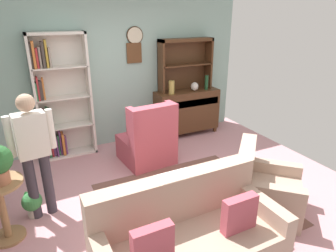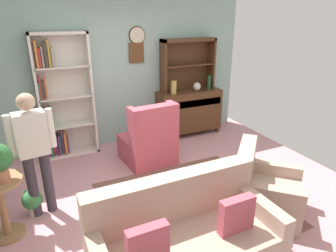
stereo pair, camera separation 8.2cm
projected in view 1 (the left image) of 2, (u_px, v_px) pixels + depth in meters
ground_plane at (168, 196)px, 4.12m from camera, size 5.40×4.60×0.02m
wall_back at (117, 69)px, 5.39m from camera, size 5.00×0.09×2.80m
area_rug at (191, 203)px, 3.94m from camera, size 2.20×2.06×0.01m
bookshelf at (59, 101)px, 4.94m from camera, size 0.90×0.30×2.10m
sideboard at (187, 110)px, 6.04m from camera, size 1.30×0.45×0.92m
sideboard_hutch at (185, 57)px, 5.75m from camera, size 1.10×0.26×1.00m
vase_tall at (172, 87)px, 5.62m from camera, size 0.11×0.11×0.25m
vase_round at (195, 86)px, 5.86m from camera, size 0.15×0.15×0.17m
bottle_wine at (206, 82)px, 5.92m from camera, size 0.07×0.07×0.29m
couch_floral at (188, 242)px, 2.85m from camera, size 1.81×0.87×0.90m
armchair_floral at (264, 190)px, 3.71m from camera, size 1.08×1.08×0.88m
wingback_chair at (148, 141)px, 4.89m from camera, size 0.85×0.86×1.05m
plant_stand at (1, 205)px, 3.19m from camera, size 0.52×0.52×0.72m
potted_plant_small at (32, 202)px, 3.64m from camera, size 0.24×0.24×0.33m
person_reading at (34, 149)px, 3.42m from camera, size 0.53×0.25×1.56m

